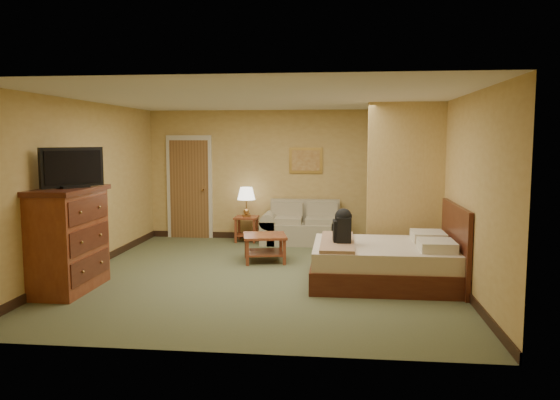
# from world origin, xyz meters

# --- Properties ---
(floor) EXTENTS (6.00, 6.00, 0.00)m
(floor) POSITION_xyz_m (0.00, 0.00, 0.00)
(floor) COLOR #555C3B
(floor) RESTS_ON ground
(ceiling) EXTENTS (6.00, 6.00, 0.00)m
(ceiling) POSITION_xyz_m (0.00, 0.00, 2.60)
(ceiling) COLOR white
(ceiling) RESTS_ON back_wall
(back_wall) EXTENTS (5.50, 0.02, 2.60)m
(back_wall) POSITION_xyz_m (0.00, 3.00, 1.30)
(back_wall) COLOR tan
(back_wall) RESTS_ON floor
(left_wall) EXTENTS (0.02, 6.00, 2.60)m
(left_wall) POSITION_xyz_m (-2.75, 0.00, 1.30)
(left_wall) COLOR tan
(left_wall) RESTS_ON floor
(right_wall) EXTENTS (0.02, 6.00, 2.60)m
(right_wall) POSITION_xyz_m (2.75, 0.00, 1.30)
(right_wall) COLOR tan
(right_wall) RESTS_ON floor
(partition) EXTENTS (1.20, 0.15, 2.60)m
(partition) POSITION_xyz_m (2.15, 0.93, 1.30)
(partition) COLOR tan
(partition) RESTS_ON floor
(door) EXTENTS (0.94, 0.16, 2.10)m
(door) POSITION_xyz_m (-1.95, 2.96, 1.03)
(door) COLOR beige
(door) RESTS_ON floor
(baseboard) EXTENTS (5.50, 0.02, 0.12)m
(baseboard) POSITION_xyz_m (0.00, 2.99, 0.06)
(baseboard) COLOR black
(baseboard) RESTS_ON floor
(loveseat) EXTENTS (1.66, 0.77, 0.84)m
(loveseat) POSITION_xyz_m (0.43, 2.57, 0.27)
(loveseat) COLOR tan
(loveseat) RESTS_ON floor
(side_table) EXTENTS (0.45, 0.45, 0.50)m
(side_table) POSITION_xyz_m (-0.72, 2.65, 0.33)
(side_table) COLOR maroon
(side_table) RESTS_ON floor
(table_lamp) EXTENTS (0.35, 0.35, 0.58)m
(table_lamp) POSITION_xyz_m (-0.72, 2.65, 0.94)
(table_lamp) COLOR #A8793E
(table_lamp) RESTS_ON side_table
(coffee_table) EXTENTS (0.82, 0.82, 0.45)m
(coffee_table) POSITION_xyz_m (-0.12, 0.93, 0.32)
(coffee_table) COLOR maroon
(coffee_table) RESTS_ON floor
(wall_picture) EXTENTS (0.66, 0.04, 0.51)m
(wall_picture) POSITION_xyz_m (0.43, 2.97, 1.60)
(wall_picture) COLOR #B78E3F
(wall_picture) RESTS_ON back_wall
(dresser) EXTENTS (0.68, 1.30, 1.38)m
(dresser) POSITION_xyz_m (-2.47, -1.10, 0.70)
(dresser) COLOR maroon
(dresser) RESTS_ON floor
(tv) EXTENTS (0.55, 0.75, 0.53)m
(tv) POSITION_xyz_m (-2.38, -1.10, 1.63)
(tv) COLOR black
(tv) RESTS_ON dresser
(bed) EXTENTS (2.04, 1.73, 1.12)m
(bed) POSITION_xyz_m (1.82, -0.24, 0.31)
(bed) COLOR #441A0F
(bed) RESTS_ON floor
(backpack) EXTENTS (0.24, 0.31, 0.52)m
(backpack) POSITION_xyz_m (1.17, -0.35, 0.82)
(backpack) COLOR black
(backpack) RESTS_ON bed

